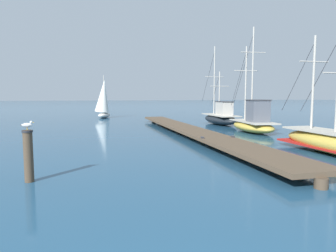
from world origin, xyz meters
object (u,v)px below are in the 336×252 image
(mooring_piling, at_px, (28,155))
(distant_sailboat, at_px, (103,99))
(fishing_boat_1, at_px, (221,117))
(fishing_boat_2, at_px, (254,122))
(perched_seagull, at_px, (27,125))

(mooring_piling, xyz_separation_m, distant_sailboat, (5.28, 25.72, 1.36))
(fishing_boat_1, xyz_separation_m, fishing_boat_2, (-0.76, -5.93, 0.04))
(fishing_boat_1, relative_size, perched_seagull, 20.09)
(fishing_boat_2, relative_size, distant_sailboat, 1.46)
(fishing_boat_1, distance_m, fishing_boat_2, 5.97)
(fishing_boat_2, height_order, perched_seagull, fishing_boat_2)
(distant_sailboat, bearing_deg, fishing_boat_2, -65.61)
(perched_seagull, bearing_deg, mooring_piling, -13.03)
(fishing_boat_1, height_order, fishing_boat_2, fishing_boat_2)
(fishing_boat_1, height_order, distant_sailboat, fishing_boat_1)
(fishing_boat_2, distance_m, mooring_piling, 15.54)
(fishing_boat_1, height_order, mooring_piling, fishing_boat_1)
(fishing_boat_2, distance_m, perched_seagull, 15.57)
(fishing_boat_1, distance_m, perched_seagull, 19.84)
(fishing_boat_1, relative_size, distant_sailboat, 1.54)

